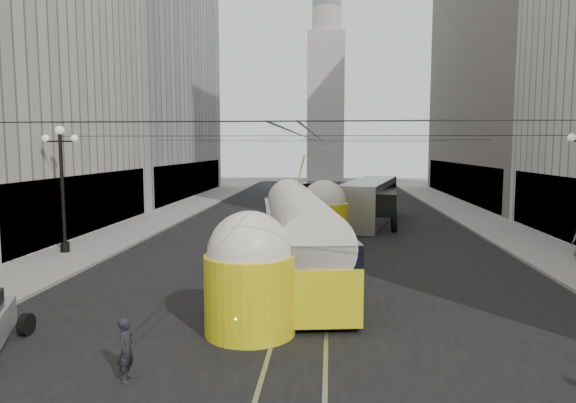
# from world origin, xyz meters

# --- Properties ---
(road) EXTENTS (20.00, 85.00, 0.02)m
(road) POSITION_xyz_m (0.00, 32.50, 0.00)
(road) COLOR black
(road) RESTS_ON ground
(sidewalk_left) EXTENTS (4.00, 72.00, 0.15)m
(sidewalk_left) POSITION_xyz_m (-12.00, 36.00, 0.07)
(sidewalk_left) COLOR gray
(sidewalk_left) RESTS_ON ground
(sidewalk_right) EXTENTS (4.00, 72.00, 0.15)m
(sidewalk_right) POSITION_xyz_m (12.00, 36.00, 0.07)
(sidewalk_right) COLOR gray
(sidewalk_right) RESTS_ON ground
(rail_left) EXTENTS (0.12, 85.00, 0.04)m
(rail_left) POSITION_xyz_m (-0.75, 32.50, 0.00)
(rail_left) COLOR gray
(rail_left) RESTS_ON ground
(rail_right) EXTENTS (0.12, 85.00, 0.04)m
(rail_right) POSITION_xyz_m (0.75, 32.50, 0.00)
(rail_right) COLOR gray
(rail_right) RESTS_ON ground
(building_left_far) EXTENTS (12.60, 28.60, 28.60)m
(building_left_far) POSITION_xyz_m (-19.99, 48.00, 14.31)
(building_left_far) COLOR #999999
(building_left_far) RESTS_ON ground
(building_right_far) EXTENTS (12.60, 32.60, 32.60)m
(building_right_far) POSITION_xyz_m (20.00, 48.00, 16.31)
(building_right_far) COLOR #514C47
(building_right_far) RESTS_ON ground
(distant_tower) EXTENTS (6.00, 6.00, 31.36)m
(distant_tower) POSITION_xyz_m (0.00, 80.00, 14.97)
(distant_tower) COLOR #B2AFA8
(distant_tower) RESTS_ON ground
(lamppost_left_mid) EXTENTS (1.86, 0.44, 6.37)m
(lamppost_left_mid) POSITION_xyz_m (-12.60, 18.00, 3.74)
(lamppost_left_mid) COLOR black
(lamppost_left_mid) RESTS_ON sidewalk_left
(catenary) EXTENTS (25.00, 72.00, 0.23)m
(catenary) POSITION_xyz_m (0.12, 31.49, 5.88)
(catenary) COLOR black
(catenary) RESTS_ON ground
(streetcar) EXTENTS (4.64, 16.66, 3.69)m
(streetcar) POSITION_xyz_m (-0.50, 14.82, 1.80)
(streetcar) COLOR yellow
(streetcar) RESTS_ON ground
(city_bus) EXTENTS (5.18, 12.48, 3.07)m
(city_bus) POSITION_xyz_m (3.70, 30.54, 1.68)
(city_bus) COLOR gray
(city_bus) RESTS_ON ground
(sedan_white_far) EXTENTS (2.89, 4.30, 1.26)m
(sedan_white_far) POSITION_xyz_m (5.26, 46.65, 0.57)
(sedan_white_far) COLOR silver
(sedan_white_far) RESTS_ON ground
(sedan_dark_far) EXTENTS (2.03, 4.89, 1.54)m
(sedan_dark_far) POSITION_xyz_m (-1.53, 49.95, 0.70)
(sedan_dark_far) COLOR black
(sedan_dark_far) RESTS_ON ground
(pedestrian_crossing_a) EXTENTS (0.38, 0.57, 1.52)m
(pedestrian_crossing_a) POSITION_xyz_m (-3.89, 4.53, 0.76)
(pedestrian_crossing_a) COLOR black
(pedestrian_crossing_a) RESTS_ON ground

